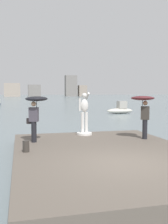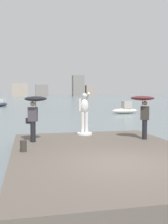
% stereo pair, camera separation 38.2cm
% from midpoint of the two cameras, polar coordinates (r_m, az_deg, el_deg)
% --- Properties ---
extents(ground_plane, '(400.00, 400.00, 0.00)m').
position_cam_midpoint_polar(ground_plane, '(47.56, -8.57, 1.21)').
color(ground_plane, slate).
extents(pier, '(6.57, 9.25, 0.40)m').
position_cam_midpoint_polar(pier, '(9.76, 5.57, -9.48)').
color(pier, '#60564C').
rests_on(pier, ground).
extents(statue_white_figure, '(0.75, 0.94, 2.11)m').
position_cam_midpoint_polar(statue_white_figure, '(13.19, 0.94, -1.11)').
color(statue_white_figure, white).
rests_on(statue_white_figure, pier).
extents(onlooker_left, '(1.17, 1.17, 1.95)m').
position_cam_midpoint_polar(onlooker_left, '(11.40, -9.62, 1.04)').
color(onlooker_left, black).
rests_on(onlooker_left, pier).
extents(onlooker_right, '(1.42, 1.42, 1.96)m').
position_cam_midpoint_polar(onlooker_right, '(12.24, 13.43, 1.50)').
color(onlooker_right, black).
rests_on(onlooker_right, pier).
extents(mooring_bollard, '(0.23, 0.23, 0.41)m').
position_cam_midpoint_polar(mooring_bollard, '(9.75, -11.76, -7.13)').
color(mooring_bollard, '#38332D').
rests_on(mooring_bollard, pier).
extents(boat_near, '(2.65, 4.28, 1.30)m').
position_cam_midpoint_polar(boat_near, '(49.24, -17.05, 1.74)').
color(boat_near, '#2D384C').
rests_on(boat_near, ground).
extents(boat_mid, '(3.35, 1.42, 1.45)m').
position_cam_midpoint_polar(boat_mid, '(31.74, 9.16, 0.56)').
color(boat_mid, silver).
rests_on(boat_mid, ground).
extents(distant_skyline, '(80.56, 9.56, 12.76)m').
position_cam_midpoint_polar(distant_skyline, '(154.65, -13.56, 5.07)').
color(distant_skyline, gray).
rests_on(distant_skyline, ground).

